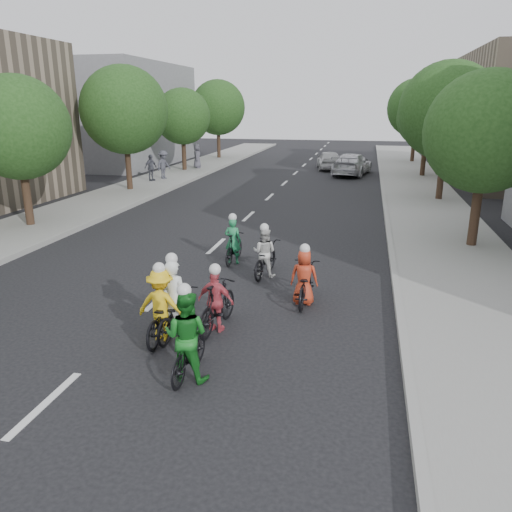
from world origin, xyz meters
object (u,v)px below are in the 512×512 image
(spectator_1, at_px, (151,168))
(cyclist_0, at_px, (175,309))
(spectator_0, at_px, (164,165))
(cyclist_3, at_px, (304,282))
(cyclist_2, at_px, (265,256))
(spectator_2, at_px, (197,156))
(cyclist_5, at_px, (217,304))
(cyclist_6, at_px, (187,342))
(cyclist_1, at_px, (234,245))
(follow_car_lead, at_px, (352,164))
(follow_car_trail, at_px, (329,160))
(cyclist_4, at_px, (163,311))

(spectator_1, bearing_deg, cyclist_0, -131.92)
(spectator_0, bearing_deg, cyclist_3, -131.20)
(cyclist_0, relative_size, cyclist_2, 0.98)
(spectator_0, height_order, spectator_2, spectator_0)
(cyclist_5, height_order, cyclist_6, cyclist_6)
(cyclist_1, xyz_separation_m, spectator_1, (-9.40, 14.93, 0.41))
(cyclist_5, xyz_separation_m, spectator_0, (-9.87, 20.85, 0.44))
(cyclist_0, height_order, spectator_2, spectator_2)
(cyclist_1, bearing_deg, follow_car_lead, -94.31)
(cyclist_2, bearing_deg, cyclist_0, 82.35)
(cyclist_0, height_order, cyclist_3, cyclist_0)
(cyclist_0, relative_size, cyclist_6, 1.02)
(cyclist_1, bearing_deg, spectator_1, -54.37)
(cyclist_3, xyz_separation_m, follow_car_trail, (-1.51, 27.29, 0.15))
(cyclist_0, bearing_deg, cyclist_6, 121.89)
(cyclist_3, xyz_separation_m, spectator_2, (-11.32, 24.78, 0.47))
(spectator_0, bearing_deg, spectator_1, 173.82)
(follow_car_lead, height_order, spectator_2, spectator_2)
(cyclist_4, bearing_deg, cyclist_2, -107.97)
(cyclist_1, bearing_deg, cyclist_2, 144.38)
(spectator_0, bearing_deg, cyclist_5, -137.39)
(cyclist_2, xyz_separation_m, spectator_0, (-10.16, 16.95, 0.49))
(spectator_2, bearing_deg, follow_car_lead, -102.34)
(cyclist_1, xyz_separation_m, spectator_2, (-8.70, 21.90, 0.47))
(cyclist_1, distance_m, cyclist_5, 4.96)
(follow_car_lead, bearing_deg, cyclist_5, 96.02)
(cyclist_6, distance_m, follow_car_lead, 28.58)
(cyclist_3, bearing_deg, follow_car_lead, -90.72)
(cyclist_2, xyz_separation_m, follow_car_trail, (-0.11, 25.39, 0.15))
(cyclist_2, height_order, cyclist_6, cyclist_6)
(cyclist_3, relative_size, spectator_0, 1.03)
(cyclist_0, xyz_separation_m, cyclist_2, (1.10, 4.33, -0.04))
(follow_car_trail, distance_m, spectator_1, 14.14)
(cyclist_2, xyz_separation_m, follow_car_lead, (1.73, 22.56, 0.18))
(cyclist_0, bearing_deg, follow_car_lead, -92.22)
(follow_car_trail, relative_size, spectator_1, 2.54)
(cyclist_0, height_order, spectator_0, spectator_0)
(cyclist_6, bearing_deg, follow_car_trail, -87.66)
(cyclist_3, bearing_deg, spectator_1, -55.96)
(follow_car_trail, xyz_separation_m, spectator_1, (-10.50, -9.47, 0.26))
(cyclist_5, distance_m, cyclist_6, 2.06)
(cyclist_1, height_order, spectator_2, spectator_2)
(cyclist_0, bearing_deg, follow_car_trail, -88.12)
(cyclist_6, relative_size, follow_car_trail, 0.44)
(cyclist_0, relative_size, spectator_2, 1.07)
(cyclist_6, height_order, follow_car_lead, cyclist_6)
(cyclist_2, distance_m, spectator_0, 19.77)
(follow_car_lead, bearing_deg, spectator_2, 8.79)
(cyclist_1, height_order, cyclist_2, cyclist_1)
(cyclist_4, bearing_deg, spectator_1, -67.45)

